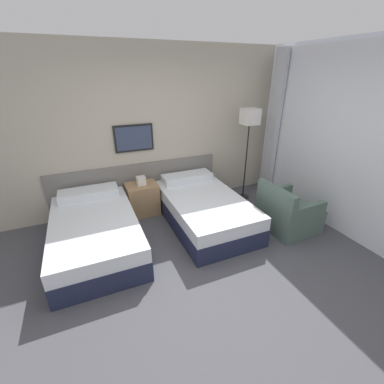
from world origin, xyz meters
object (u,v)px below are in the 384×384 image
at_px(armchair, 287,214).
at_px(nightstand, 143,198).
at_px(bed_near_door, 95,232).
at_px(bed_near_window, 203,209).
at_px(floor_lamp, 250,123).

bearing_deg(armchair, nightstand, 54.04).
relative_size(bed_near_door, armchair, 2.45).
distance_m(bed_near_window, nightstand, 1.08).
height_order(nightstand, armchair, armchair).
height_order(nightstand, floor_lamp, floor_lamp).
bearing_deg(floor_lamp, nightstand, 175.05).
relative_size(floor_lamp, armchair, 2.17).
distance_m(bed_near_window, floor_lamp, 1.73).
bearing_deg(floor_lamp, bed_near_door, -169.46).
distance_m(bed_near_door, bed_near_window, 1.67).
relative_size(nightstand, floor_lamp, 0.40).
relative_size(bed_near_door, nightstand, 2.79).
bearing_deg(armchair, bed_near_window, 57.94).
distance_m(bed_near_door, floor_lamp, 3.08).
bearing_deg(bed_near_window, bed_near_door, 180.00).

